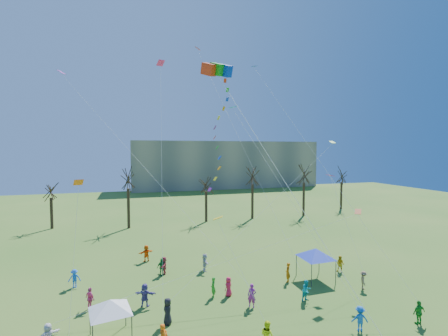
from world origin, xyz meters
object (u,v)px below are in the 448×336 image
object	(u,v)px
big_box_kite	(223,136)
canopy_tent_white	(110,306)
distant_building	(225,164)
canopy_tent_blue	(316,253)

from	to	relation	value
big_box_kite	canopy_tent_white	distance (m)	13.61
distant_building	big_box_kite	world-z (taller)	big_box_kite
canopy_tent_white	canopy_tent_blue	size ratio (longest dim) A/B	0.87
canopy_tent_white	canopy_tent_blue	distance (m)	18.64
canopy_tent_white	canopy_tent_blue	bearing A→B (deg)	13.66
canopy_tent_blue	big_box_kite	bearing A→B (deg)	-159.87
distant_building	big_box_kite	size ratio (longest dim) A/B	3.00
distant_building	canopy_tent_white	size ratio (longest dim) A/B	17.28
distant_building	canopy_tent_blue	size ratio (longest dim) A/B	15.04
distant_building	canopy_tent_white	distance (m)	83.95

